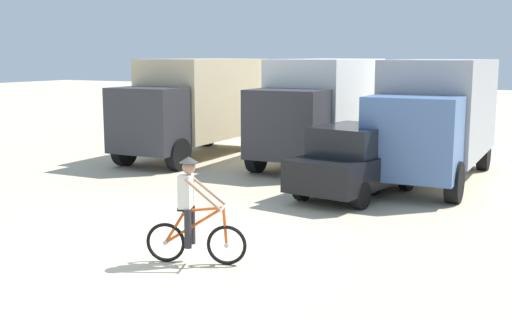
{
  "coord_description": "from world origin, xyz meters",
  "views": [
    {
      "loc": [
        7.09,
        -9.29,
        3.46
      ],
      "look_at": [
        0.39,
        3.53,
        1.1
      ],
      "focal_mm": 44.96,
      "sensor_mm": 36.0,
      "label": 1
    }
  ],
  "objects_px": {
    "box_truck_grey_hauler": "(437,113)",
    "cyclist_orange_shirt": "(192,214)",
    "sedan_parked": "(356,161)",
    "box_truck_white_box": "(321,105)",
    "box_truck_tan_camper": "(197,102)"
  },
  "relations": [
    {
      "from": "box_truck_grey_hauler",
      "to": "cyclist_orange_shirt",
      "type": "xyz_separation_m",
      "value": [
        -1.99,
        -9.36,
        -1.03
      ]
    },
    {
      "from": "box_truck_grey_hauler",
      "to": "cyclist_orange_shirt",
      "type": "relative_size",
      "value": 3.72
    },
    {
      "from": "box_truck_grey_hauler",
      "to": "cyclist_orange_shirt",
      "type": "bearing_deg",
      "value": -101.99
    },
    {
      "from": "box_truck_grey_hauler",
      "to": "sedan_parked",
      "type": "height_order",
      "value": "box_truck_grey_hauler"
    },
    {
      "from": "sedan_parked",
      "to": "box_truck_white_box",
      "type": "bearing_deg",
      "value": 121.51
    },
    {
      "from": "box_truck_tan_camper",
      "to": "cyclist_orange_shirt",
      "type": "distance_m",
      "value": 11.76
    },
    {
      "from": "box_truck_tan_camper",
      "to": "box_truck_grey_hauler",
      "type": "xyz_separation_m",
      "value": [
        8.25,
        -0.54,
        0.0
      ]
    },
    {
      "from": "box_truck_white_box",
      "to": "sedan_parked",
      "type": "bearing_deg",
      "value": -58.49
    },
    {
      "from": "box_truck_white_box",
      "to": "box_truck_grey_hauler",
      "type": "height_order",
      "value": "same"
    },
    {
      "from": "cyclist_orange_shirt",
      "to": "sedan_parked",
      "type": "bearing_deg",
      "value": 83.72
    },
    {
      "from": "box_truck_white_box",
      "to": "cyclist_orange_shirt",
      "type": "relative_size",
      "value": 3.73
    },
    {
      "from": "sedan_parked",
      "to": "box_truck_grey_hauler",
      "type": "bearing_deg",
      "value": 66.77
    },
    {
      "from": "box_truck_tan_camper",
      "to": "box_truck_grey_hauler",
      "type": "bearing_deg",
      "value": -3.78
    },
    {
      "from": "box_truck_white_box",
      "to": "box_truck_grey_hauler",
      "type": "distance_m",
      "value": 4.28
    },
    {
      "from": "cyclist_orange_shirt",
      "to": "box_truck_grey_hauler",
      "type": "bearing_deg",
      "value": 78.01
    }
  ]
}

